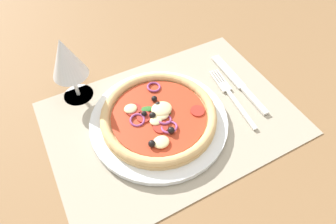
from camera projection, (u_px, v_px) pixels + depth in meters
ground_plane at (172, 122)px, 59.82cm from camera, size 190.00×140.00×2.40cm
placemat at (172, 118)px, 58.73cm from camera, size 49.07×34.70×0.40cm
plate at (159, 121)px, 57.24cm from camera, size 27.36×27.36×1.22cm
pizza at (159, 116)px, 55.89cm from camera, size 22.71×22.71×2.66cm
fork at (230, 94)px, 62.25cm from camera, size 3.36×18.06×0.44cm
knife at (238, 82)px, 64.52cm from camera, size 2.40×20.04×0.62cm
wine_glass at (66, 60)px, 55.05cm from camera, size 7.20×7.20×14.90cm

